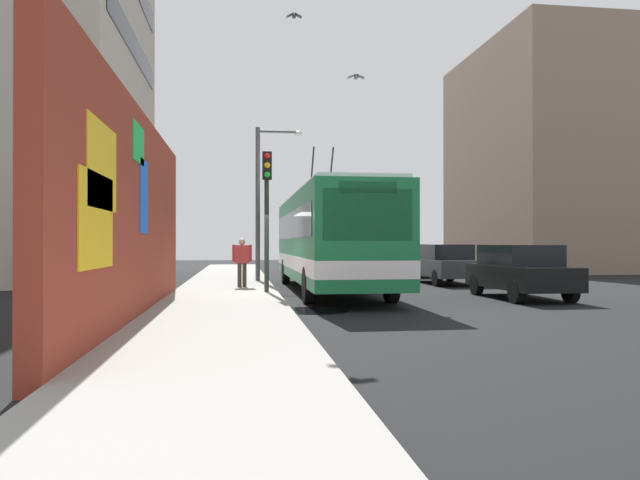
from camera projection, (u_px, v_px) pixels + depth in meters
ground_plane at (279, 298)px, 17.45m from camera, size 80.00×80.00×0.00m
sidewalk_slab at (225, 296)px, 17.23m from camera, size 48.00×3.20×0.15m
graffiti_wall at (136, 216)px, 12.47m from camera, size 12.89×0.32×4.42m
building_far_left at (63, 102)px, 26.89m from camera, size 13.51×6.35×16.21m
building_far_right at (534, 159)px, 36.61m from camera, size 13.10×7.07×13.73m
city_bus at (329, 237)px, 19.77m from camera, size 12.26×2.55×5.09m
parked_car_black at (520, 270)px, 17.28m from camera, size 4.05×1.79×1.58m
parked_car_dark_gray at (444, 263)px, 23.71m from camera, size 4.42×1.80×1.58m
parked_car_red at (405, 259)px, 29.30m from camera, size 4.19×1.75×1.58m
parked_car_white at (379, 257)px, 34.71m from camera, size 4.38×1.82×1.58m
pedestrian_midblock at (242, 259)px, 19.89m from camera, size 0.22×0.66×1.64m
traffic_light at (267, 197)px, 17.81m from camera, size 0.49×0.28×4.27m
street_lamp at (263, 192)px, 23.39m from camera, size 0.44×1.85×6.09m
flying_pigeons at (310, 31)px, 17.70m from camera, size 7.23×3.58×2.76m
curbside_puddle at (313, 311)px, 14.19m from camera, size 1.72×1.72×0.00m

